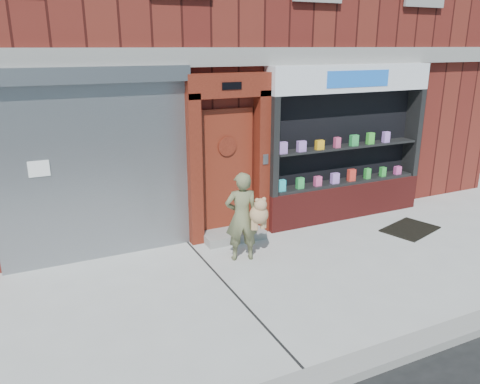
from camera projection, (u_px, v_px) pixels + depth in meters
ground at (322, 269)px, 7.28m from camera, size 80.00×80.00×0.00m
curb at (430, 341)px, 5.41m from camera, size 60.00×0.30×0.12m
building at (186, 17)px, 11.25m from camera, size 12.00×8.16×8.00m
shutter_bay at (94, 155)px, 7.20m from camera, size 3.10×0.30×3.04m
red_door_bay at (229, 158)px, 8.14m from camera, size 1.52×0.58×2.90m
pharmacy_bay at (346, 150)px, 9.15m from camera, size 3.50×0.41×3.00m
woman at (244, 216)px, 7.42m from camera, size 0.67×0.55×1.46m
doormat at (410, 229)px, 8.84m from camera, size 1.20×0.99×0.03m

